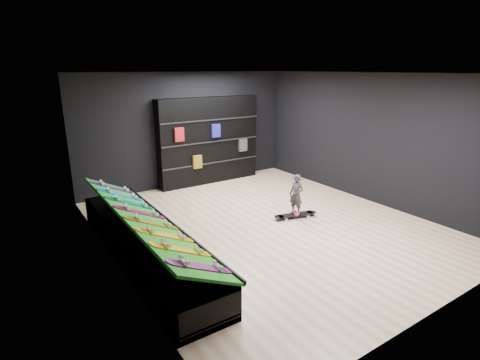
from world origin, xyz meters
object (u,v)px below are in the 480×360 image
back_shelving (209,141)px  floor_skateboard (295,216)px  display_rack (145,245)px  child (296,202)px

back_shelving → floor_skateboard: back_shelving is taller
display_rack → floor_skateboard: display_rack is taller
display_rack → floor_skateboard: (3.32, -0.05, -0.20)m
child → floor_skateboard: bearing=-15.6°
display_rack → back_shelving: size_ratio=1.53×
child → back_shelving: bearing=168.2°
display_rack → back_shelving: (3.10, 3.32, 0.92)m
display_rack → floor_skateboard: 3.32m
back_shelving → child: (0.22, -3.37, -0.82)m
floor_skateboard → child: size_ratio=1.87×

